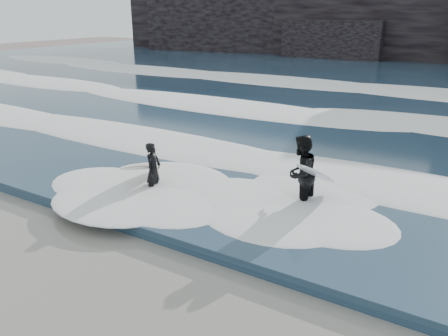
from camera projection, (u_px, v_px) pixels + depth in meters
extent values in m
plane|color=#775958|center=(20.00, 309.00, 7.66)|extent=(120.00, 120.00, 0.00)
cube|color=#22394F|center=(385.00, 82.00, 30.92)|extent=(90.00, 52.00, 0.30)
cube|color=black|center=(429.00, 9.00, 42.94)|extent=(70.00, 9.00, 10.00)
ellipsoid|color=white|center=(256.00, 153.00, 14.76)|extent=(60.00, 3.20, 0.20)
ellipsoid|color=white|center=(324.00, 113.00, 20.38)|extent=(60.00, 4.00, 0.24)
ellipsoid|color=white|center=(372.00, 85.00, 27.61)|extent=(60.00, 4.80, 0.30)
imported|color=black|center=(153.00, 170.00, 12.07)|extent=(0.47, 0.62, 1.55)
ellipsoid|color=silver|center=(144.00, 166.00, 12.30)|extent=(1.11, 2.38, 0.71)
imported|color=black|center=(301.00, 174.00, 11.12)|extent=(0.83, 1.03, 2.03)
ellipsoid|color=silver|center=(317.00, 174.00, 10.89)|extent=(0.81, 2.04, 1.14)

